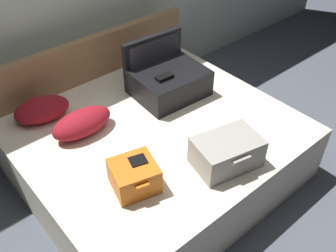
% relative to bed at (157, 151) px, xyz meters
% --- Properties ---
extents(ground_plane, '(12.00, 12.00, 0.00)m').
position_rel_bed_xyz_m(ground_plane, '(0.00, -0.40, -0.25)').
color(ground_plane, '#4C515B').
extents(bed, '(2.05, 1.83, 0.51)m').
position_rel_bed_xyz_m(bed, '(0.00, 0.00, 0.00)').
color(bed, beige).
rests_on(bed, ground).
extents(headboard, '(2.09, 0.08, 0.90)m').
position_rel_bed_xyz_m(headboard, '(0.00, 0.95, 0.20)').
color(headboard, olive).
rests_on(headboard, ground).
extents(hard_case_large, '(0.62, 0.54, 0.46)m').
position_rel_bed_xyz_m(hard_case_large, '(0.38, 0.31, 0.39)').
color(hard_case_large, black).
rests_on(hard_case_large, bed).
extents(hard_case_medium, '(0.50, 0.39, 0.22)m').
position_rel_bed_xyz_m(hard_case_medium, '(0.12, -0.62, 0.36)').
color(hard_case_medium, gray).
rests_on(hard_case_medium, bed).
extents(hard_case_small, '(0.34, 0.34, 0.20)m').
position_rel_bed_xyz_m(hard_case_small, '(-0.49, -0.38, 0.35)').
color(hard_case_small, '#D16619').
rests_on(hard_case_small, bed).
extents(pillow_near_headboard, '(0.48, 0.37, 0.16)m').
position_rel_bed_xyz_m(pillow_near_headboard, '(-0.62, 0.69, 0.33)').
color(pillow_near_headboard, maroon).
rests_on(pillow_near_headboard, bed).
extents(pillow_center_head, '(0.49, 0.26, 0.18)m').
position_rel_bed_xyz_m(pillow_center_head, '(-0.46, 0.32, 0.34)').
color(pillow_center_head, maroon).
rests_on(pillow_center_head, bed).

